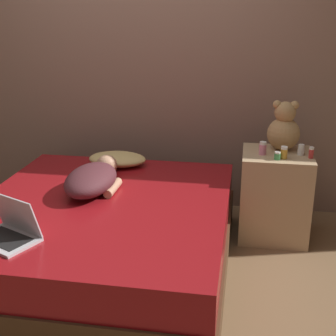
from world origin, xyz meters
TOP-DOWN VIEW (x-y plane):
  - ground_plane at (0.00, 0.00)m, footprint 12.00×12.00m
  - wall_back at (0.00, 1.21)m, footprint 8.00×0.06m
  - bed at (0.00, 0.00)m, footprint 1.66×1.86m
  - nightstand at (1.14, 0.68)m, footprint 0.51×0.48m
  - pillow at (-0.10, 0.74)m, footprint 0.46×0.31m
  - person_lying at (-0.12, 0.20)m, footprint 0.34×0.70m
  - laptop at (-0.34, -0.57)m, footprint 0.41×0.36m
  - teddy_bear at (1.18, 0.78)m, footprint 0.24×0.24m
  - bottle_amber at (1.17, 0.55)m, footprint 0.05×0.05m
  - bottle_pink at (1.03, 0.63)m, footprint 0.05×0.05m
  - bottle_green at (1.13, 0.52)m, footprint 0.04×0.04m
  - bottle_red at (1.37, 0.59)m, footprint 0.04×0.04m
  - bottle_white at (1.30, 0.66)m, footprint 0.05×0.05m

SIDE VIEW (x-z plane):
  - ground_plane at x=0.00m, z-range 0.00..0.00m
  - bed at x=0.00m, z-range 0.00..0.48m
  - nightstand at x=1.14m, z-range 0.00..0.66m
  - pillow at x=-0.10m, z-range 0.48..0.58m
  - laptop at x=-0.34m, z-range 0.41..0.65m
  - person_lying at x=-0.12m, z-range 0.48..0.66m
  - bottle_green at x=1.13m, z-range 0.66..0.72m
  - bottle_white at x=1.30m, z-range 0.66..0.74m
  - bottle_red at x=1.37m, z-range 0.66..0.75m
  - bottle_amber at x=1.17m, z-range 0.66..0.75m
  - bottle_pink at x=1.03m, z-range 0.66..0.76m
  - teddy_bear at x=1.18m, z-range 0.64..1.01m
  - wall_back at x=0.00m, z-range 0.00..2.60m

